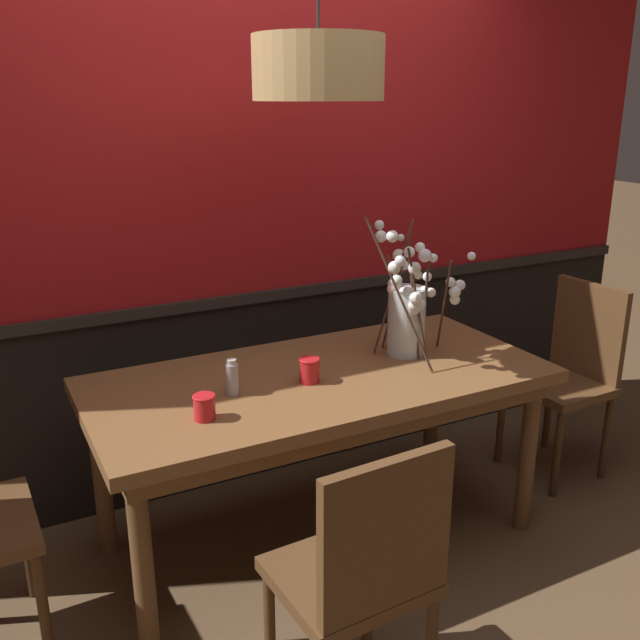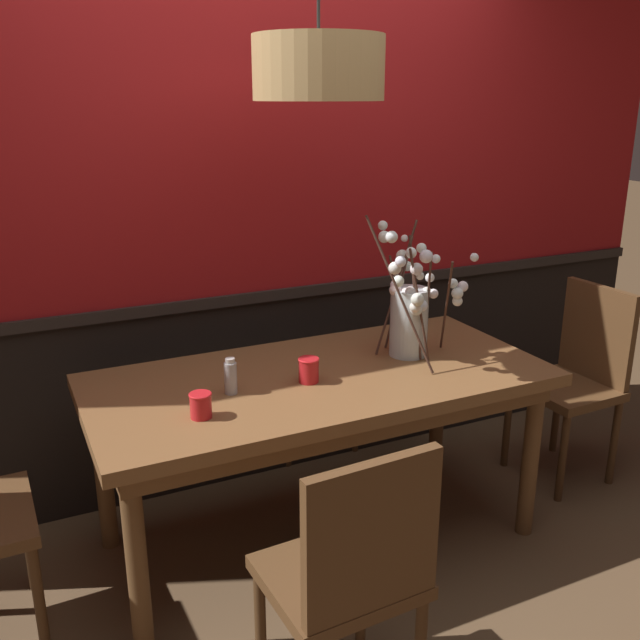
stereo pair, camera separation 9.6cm
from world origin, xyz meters
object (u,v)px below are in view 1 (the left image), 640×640
Objects in this scene: chair_far_side_right at (297,351)px; chair_near_side_left at (363,571)px; dining_table at (320,394)px; candle_holder_nearer_edge at (309,370)px; vase_with_blossoms at (408,312)px; condiment_bottle at (232,378)px; candle_holder_nearer_center at (204,407)px; pendant_lamp at (318,68)px; chair_head_east_end at (570,369)px.

chair_near_side_left is at bearing -109.91° from chair_far_side_right.
dining_table is 0.16m from candle_holder_nearer_edge.
vase_with_blossoms is 4.46× the size of condiment_bottle.
candle_holder_nearer_center is 0.48m from candle_holder_nearer_edge.
pendant_lamp reaches higher than condiment_bottle.
chair_head_east_end is 9.79× the size of candle_holder_nearer_edge.
candle_holder_nearer_center is at bearing -167.91° from vase_with_blossoms.
vase_with_blossoms is at bearing 9.13° from candle_holder_nearer_edge.
chair_head_east_end reaches higher than candle_holder_nearer_edge.
chair_head_east_end is 1.93m from pendant_lamp.
candle_holder_nearer_center is (-0.22, 0.68, 0.28)m from chair_near_side_left.
vase_with_blossoms reaches higher than candle_holder_nearer_edge.
chair_far_side_right reaches higher than candle_holder_nearer_center.
chair_near_side_left reaches higher than candle_holder_nearer_edge.
condiment_bottle is 1.15m from pendant_lamp.
chair_near_side_left is 9.53× the size of candle_holder_nearer_edge.
candle_holder_nearer_center is at bearing -161.67° from dining_table.
chair_far_side_right is 0.96× the size of chair_head_east_end.
candle_holder_nearer_edge is at bearing -178.78° from chair_head_east_end.
chair_near_side_left is 0.77m from candle_holder_nearer_center.
condiment_bottle is 0.15× the size of pendant_lamp.
pendant_lamp is at bearing 44.17° from candle_holder_nearer_edge.
chair_near_side_left is at bearing -153.44° from chair_head_east_end.
chair_head_east_end is 1.54× the size of vase_with_blossoms.
vase_with_blossoms is 0.53m from candle_holder_nearer_edge.
chair_head_east_end is at bearing 0.19° from condiment_bottle.
candle_holder_nearer_center is at bearing -175.30° from chair_head_east_end.
pendant_lamp is (0.08, 0.08, 1.09)m from candle_holder_nearer_edge.
candle_holder_nearer_edge is (-0.50, -0.08, -0.14)m from vase_with_blossoms.
chair_head_east_end is (1.68, 0.84, 0.01)m from chair_near_side_left.
condiment_bottle reaches higher than candle_holder_nearer_center.
chair_near_side_left is at bearing -109.90° from dining_table.
dining_table is 1.96× the size of chair_near_side_left.
candle_holder_nearer_edge is at bearing -170.87° from vase_with_blossoms.
candle_holder_nearer_edge is 1.10m from pendant_lamp.
candle_holder_nearer_edge is at bearing 15.23° from candle_holder_nearer_center.
condiment_bottle is at bearing -175.96° from dining_table.
chair_head_east_end is at bearing -0.87° from dining_table.
chair_head_east_end is 1.47m from candle_holder_nearer_edge.
chair_head_east_end is 1.00× the size of pendant_lamp.
dining_table is at bearing -176.08° from vase_with_blossoms.
chair_far_side_right is 1.17m from condiment_bottle.
condiment_bottle reaches higher than dining_table.
chair_far_side_right is at bearing 52.24° from condiment_bottle.
dining_table is 1.99× the size of chair_far_side_right.
condiment_bottle is (-0.38, -0.03, 0.15)m from dining_table.
chair_far_side_right is 0.99× the size of chair_near_side_left.
chair_near_side_left is 1.88m from chair_head_east_end.
pendant_lamp is at bearing 76.62° from dining_table.
chair_far_side_right is at bearing 69.90° from pendant_lamp.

